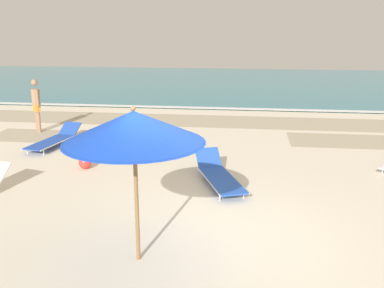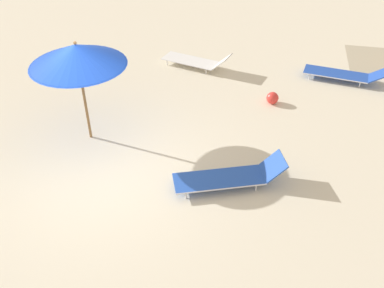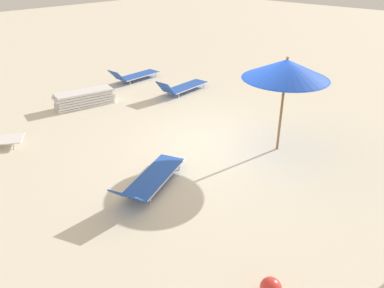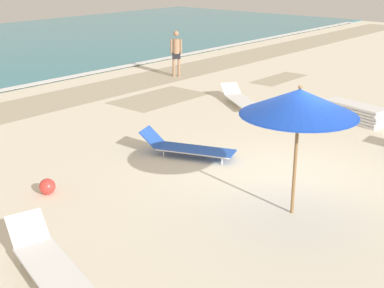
% 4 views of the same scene
% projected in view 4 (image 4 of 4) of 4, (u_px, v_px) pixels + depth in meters
% --- Properties ---
extents(ground_plane, '(60.00, 60.00, 0.16)m').
position_uv_depth(ground_plane, '(287.00, 188.00, 10.87)').
color(ground_plane, beige).
extents(beach_umbrella, '(2.03, 2.03, 2.35)m').
position_uv_depth(beach_umbrella, '(299.00, 103.00, 8.99)').
color(beach_umbrella, olive).
rests_on(beach_umbrella, ground_plane).
extents(lounger_stack, '(1.04, 1.99, 0.49)m').
position_uv_depth(lounger_stack, '(355.00, 113.00, 15.03)').
color(lounger_stack, white).
rests_on(lounger_stack, ground_plane).
extents(sun_lounger_under_umbrella, '(1.74, 2.16, 0.47)m').
position_uv_depth(sun_lounger_under_umbrella, '(239.00, 98.00, 16.77)').
color(sun_lounger_under_umbrella, white).
rests_on(sun_lounger_under_umbrella, ground_plane).
extents(sun_lounger_near_water_left, '(1.13, 2.17, 0.56)m').
position_uv_depth(sun_lounger_near_water_left, '(46.00, 259.00, 7.75)').
color(sun_lounger_near_water_left, white).
rests_on(sun_lounger_near_water_left, ground_plane).
extents(sun_lounger_mid_beach_pair_a, '(1.35, 2.28, 0.56)m').
position_uv_depth(sun_lounger_mid_beach_pair_a, '(187.00, 147.00, 12.37)').
color(sun_lounger_mid_beach_pair_a, blue).
rests_on(sun_lounger_mid_beach_pair_a, ground_plane).
extents(beachgoer_shoreline_child, '(0.36, 0.33, 1.76)m').
position_uv_depth(beachgoer_shoreline_child, '(176.00, 51.00, 20.50)').
color(beachgoer_shoreline_child, '#A37A5B').
rests_on(beachgoer_shoreline_child, ground_plane).
extents(beach_ball, '(0.32, 0.32, 0.32)m').
position_uv_depth(beach_ball, '(47.00, 186.00, 10.38)').
color(beach_ball, red).
rests_on(beach_ball, ground_plane).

